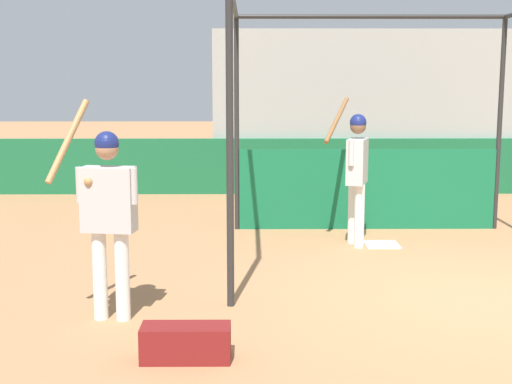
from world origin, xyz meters
The scene contains 8 objects.
ground_plane centered at (0.00, 0.00, 0.00)m, with size 60.00×60.00×0.00m, color #A8754C.
outfield_wall centered at (0.00, 6.63, 0.53)m, with size 24.00×0.12×1.06m.
bleacher_section centered at (0.00, 8.70, 1.56)m, with size 5.95×4.00×3.14m.
batting_cage centered at (-0.57, 2.70, 1.28)m, with size 3.86×3.66×3.07m.
home_plate centered at (-0.53, 2.34, 0.01)m, with size 0.44×0.44×0.02m.
player_batter centered at (-0.88, 2.35, 1.05)m, with size 0.62×1.02×1.93m.
player_waiting centered at (-3.55, -0.58, 1.04)m, with size 0.81×0.48×2.00m.
equipment_bag centered at (-2.78, -1.54, 0.14)m, with size 0.70×0.28×0.28m.
Camera 1 is at (-2.28, -6.86, 2.18)m, focal length 50.00 mm.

